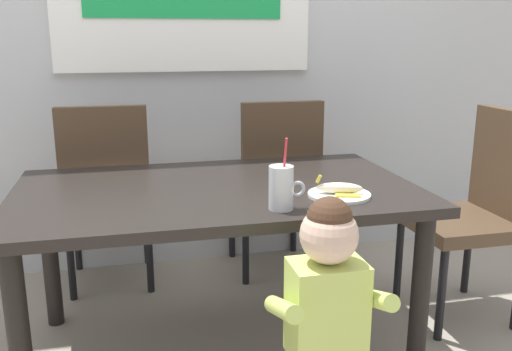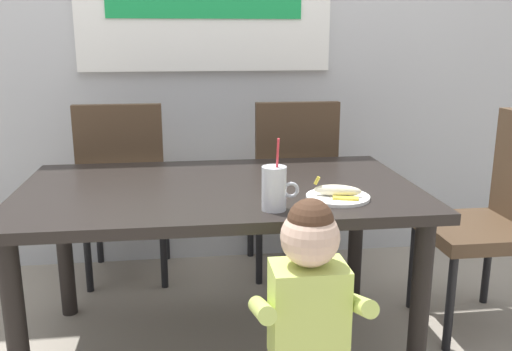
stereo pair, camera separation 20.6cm
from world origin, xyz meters
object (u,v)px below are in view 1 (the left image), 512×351
dining_chair_left (107,187)px  dining_chair_right (276,178)px  toddler_standing (327,299)px  snack_plate (339,195)px  dining_chair_far (479,203)px  peeled_banana (340,189)px  milk_cup (281,190)px  dining_table (217,208)px

dining_chair_left → dining_chair_right: bearing=178.6°
toddler_standing → snack_plate: (0.20, 0.42, 0.18)m
dining_chair_far → toddler_standing: 1.21m
snack_plate → peeled_banana: bearing=-100.5°
dining_chair_left → dining_chair_far: bearing=157.9°
peeled_banana → dining_chair_left: bearing=132.2°
dining_chair_far → milk_cup: size_ratio=3.83×
dining_table → toddler_standing: bearing=-71.8°
dining_chair_right → peeled_banana: bearing=89.1°
dining_chair_left → dining_table: bearing=122.1°
peeled_banana → toddler_standing: bearing=-115.4°
dining_chair_right → dining_chair_far: same height
dining_chair_far → snack_plate: dining_chair_far is taller
dining_chair_far → peeled_banana: bearing=-70.5°
toddler_standing → snack_plate: 0.50m
peeled_banana → dining_chair_right: bearing=89.1°
dining_chair_far → dining_table: bearing=-88.2°
dining_chair_left → dining_chair_right: size_ratio=1.00×
milk_cup → snack_plate: bearing=21.5°
dining_chair_far → milk_cup: (-1.04, -0.37, 0.23)m
milk_cup → dining_chair_left: bearing=120.5°
dining_table → dining_chair_far: dining_chair_far is taller
dining_chair_left → peeled_banana: 1.29m
toddler_standing → peeled_banana: 0.51m
milk_cup → snack_plate: milk_cup is taller
dining_chair_left → toddler_standing: size_ratio=1.15×
toddler_standing → peeled_banana: (0.20, 0.42, 0.21)m
dining_chair_left → dining_chair_far: 1.78m
dining_chair_left → toddler_standing: 1.52m
dining_table → milk_cup: size_ratio=6.17×
toddler_standing → milk_cup: size_ratio=3.34×
toddler_standing → dining_chair_far: bearing=35.2°
dining_table → toddler_standing: size_ratio=1.84×
snack_plate → peeled_banana: size_ratio=1.31×
dining_chair_right → toddler_standing: bearing=81.0°
dining_chair_right → peeled_banana: dining_chair_right is taller
dining_chair_left → milk_cup: bearing=120.5°
dining_table → milk_cup: 0.40m
toddler_standing → milk_cup: bearing=98.5°
dining_table → snack_plate: bearing=-29.3°
dining_chair_far → milk_cup: 1.13m
toddler_standing → peeled_banana: size_ratio=4.78×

